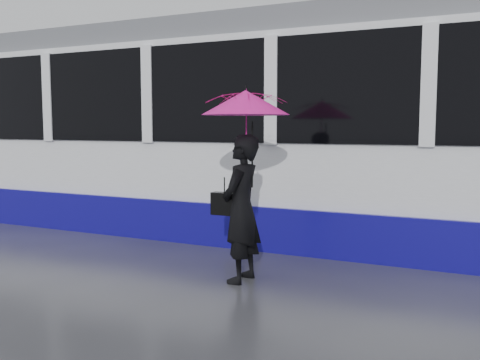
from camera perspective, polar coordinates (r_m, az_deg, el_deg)
The scene contains 6 objects.
ground at distance 6.97m, azimuth -10.85°, elevation -8.69°, with size 90.00×90.00×0.00m, color #2C2C31.
rails at distance 9.04m, azimuth -1.36°, elevation -5.18°, with size 34.00×1.51×0.02m.
tram at distance 8.98m, azimuth -2.59°, elevation 5.19°, with size 26.00×2.56×3.35m.
woman at distance 5.90m, azimuth 0.14°, elevation -3.08°, with size 0.60×0.39×1.64m, color black.
umbrella at distance 5.81m, azimuth 0.59°, elevation 6.42°, with size 0.97×0.97×1.10m.
handbag at distance 6.01m, azimuth -1.67°, elevation -2.54°, with size 0.29×0.13×0.43m.
Camera 1 is at (4.03, -5.41, 1.72)m, focal length 40.00 mm.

